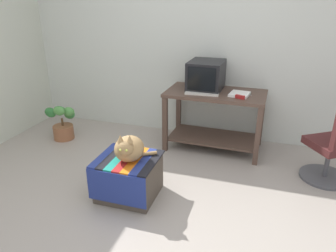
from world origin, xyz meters
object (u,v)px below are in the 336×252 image
(cat, at_px, (129,148))
(office_chair, at_px, (335,149))
(ottoman_with_blanket, at_px, (128,177))
(keyboard, at_px, (202,93))
(stapler, at_px, (240,97))
(tv_monitor, at_px, (206,76))
(book, at_px, (240,94))
(desk, at_px, (215,111))
(potted_plant, at_px, (63,124))

(cat, height_order, office_chair, office_chair)
(ottoman_with_blanket, height_order, cat, cat)
(keyboard, distance_m, stapler, 0.46)
(tv_monitor, xyz_separation_m, book, (0.44, -0.14, -0.16))
(keyboard, relative_size, stapler, 3.64)
(book, distance_m, office_chair, 1.17)
(desk, distance_m, book, 0.39)
(desk, distance_m, ottoman_with_blanket, 1.49)
(keyboard, relative_size, book, 1.60)
(stapler, bearing_deg, keyboard, 104.41)
(desk, height_order, office_chair, office_chair)
(book, height_order, potted_plant, book)
(desk, xyz_separation_m, book, (0.29, -0.06, 0.26))
(potted_plant, bearing_deg, desk, 9.73)
(cat, bearing_deg, stapler, 43.77)
(book, relative_size, cat, 0.64)
(desk, bearing_deg, cat, -111.31)
(book, distance_m, ottoman_with_blanket, 1.65)
(office_chair, bearing_deg, keyboard, -44.83)
(tv_monitor, bearing_deg, office_chair, -17.69)
(office_chair, relative_size, stapler, 8.09)
(potted_plant, xyz_separation_m, office_chair, (3.36, -0.09, 0.17))
(potted_plant, distance_m, office_chair, 3.36)
(potted_plant, height_order, stapler, stapler)
(book, relative_size, office_chair, 0.28)
(book, xyz_separation_m, stapler, (0.02, -0.13, 0.01))
(cat, bearing_deg, desk, 57.99)
(potted_plant, xyz_separation_m, stapler, (2.34, 0.16, 0.56))
(desk, bearing_deg, keyboard, -133.47)
(tv_monitor, xyz_separation_m, office_chair, (1.48, -0.52, -0.54))
(book, xyz_separation_m, potted_plant, (-2.32, -0.29, -0.55))
(desk, height_order, book, book)
(desk, bearing_deg, potted_plant, -168.71)
(potted_plant, relative_size, stapler, 4.58)
(desk, relative_size, ottoman_with_blanket, 2.12)
(ottoman_with_blanket, bearing_deg, desk, 65.28)
(keyboard, xyz_separation_m, cat, (-0.43, -1.21, -0.23))
(potted_plant, bearing_deg, ottoman_with_blanket, -34.51)
(desk, distance_m, tv_monitor, 0.45)
(stapler, bearing_deg, tv_monitor, 79.73)
(office_chair, bearing_deg, stapler, -47.19)
(book, relative_size, ottoman_with_blanket, 0.43)
(keyboard, bearing_deg, stapler, -9.70)
(desk, distance_m, keyboard, 0.33)
(keyboard, bearing_deg, book, 7.29)
(desk, height_order, cat, desk)
(stapler, bearing_deg, desk, 78.89)
(desk, xyz_separation_m, keyboard, (-0.14, -0.14, 0.26))
(tv_monitor, xyz_separation_m, cat, (-0.43, -1.43, -0.39))
(keyboard, distance_m, cat, 1.31)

